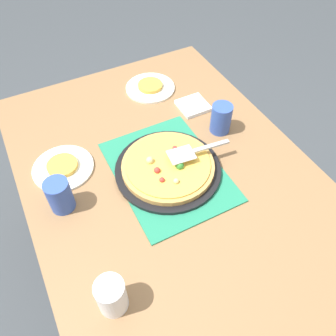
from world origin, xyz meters
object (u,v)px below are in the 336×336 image
Objects in this scene: plate_far_right at (63,168)px; cup_near at (112,296)px; pizza_pan at (168,169)px; cup_corner at (60,195)px; pizza_server at (194,151)px; served_slice_left at (150,85)px; napkin_stack at (193,106)px; plate_near_left at (150,88)px; pizza at (168,166)px; cup_far at (221,118)px; served_slice_right at (62,166)px.

cup_near reaches higher than plate_far_right.
cup_near is (0.35, -0.35, 0.05)m from pizza_pan.
cup_near and cup_corner have the same top height.
pizza_pan is 0.11m from pizza_server.
pizza_server reaches higher than served_slice_left.
cup_near is 0.87m from napkin_stack.
cup_corner is 0.48m from pizza_server.
pizza_server is at bearing 85.52° from cup_corner.
plate_near_left is at bearing -151.57° from napkin_stack.
cup_near is (0.82, -0.50, 0.06)m from plate_near_left.
plate_far_right is 0.60m from napkin_stack.
cup_corner is (0.16, -0.04, 0.06)m from plate_far_right.
pizza_server reaches higher than pizza.
napkin_stack reaches higher than plate_near_left.
pizza_server is at bearing -6.51° from plate_near_left.
plate_far_right is at bearing -59.62° from plate_near_left.
cup_far is 0.51× the size of pizza_server.
pizza_pan is at bearing -70.61° from cup_far.
pizza reaches higher than served_slice_right.
cup_near is at bearing -44.65° from pizza.
pizza_pan is at bearing 85.90° from cup_corner.
served_slice_right is 0.62m from cup_far.
cup_corner is (0.44, -0.53, 0.06)m from plate_near_left.
cup_far reaches higher than served_slice_left.
served_slice_right reaches higher than plate_far_right.
served_slice_left reaches higher than pizza_pan.
cup_near is 1.00× the size of cup_far.
cup_far is at bearing 109.44° from pizza.
cup_far is at bearing 82.02° from served_slice_right.
pizza_server reaches higher than pizza_pan.
pizza is 1.41× the size of pizza_server.
pizza is (0.00, -0.00, 0.02)m from pizza_pan.
plate_far_right is 1.83× the size of cup_far.
pizza is at bearing -17.95° from plate_near_left.
plate_near_left is 0.49m from pizza_server.
plate_near_left is 2.00× the size of served_slice_right.
plate_near_left is 0.96m from cup_near.
pizza_server is (-0.34, 0.44, 0.01)m from cup_near.
napkin_stack is (-0.17, -0.02, -0.05)m from cup_far.
plate_near_left is at bearing -160.40° from cup_far.
cup_far is 0.66m from cup_corner.
cup_far is at bearing 19.60° from served_slice_left.
plate_far_right is at bearing -114.58° from pizza_server.
served_slice_right is 0.60m from napkin_stack.
cup_near is at bearing -31.25° from plate_near_left.
pizza is 1.50× the size of plate_near_left.
served_slice_left is at bearing 120.38° from served_slice_right.
cup_near is 0.38m from cup_corner.
cup_corner is 1.00× the size of napkin_stack.
cup_corner reaches higher than pizza.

